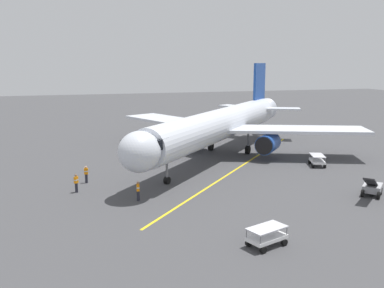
# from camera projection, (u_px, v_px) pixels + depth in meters

# --- Properties ---
(ground_plane) EXTENTS (220.00, 220.00, 0.00)m
(ground_plane) POSITION_uv_depth(u_px,v_px,m) (221.00, 155.00, 54.13)
(ground_plane) COLOR #424244
(apron_lead_in_line) EXTENTS (27.27, 29.59, 0.01)m
(apron_lead_in_line) POSITION_uv_depth(u_px,v_px,m) (239.00, 168.00, 47.47)
(apron_lead_in_line) COLOR yellow
(apron_lead_in_line) RESTS_ON ground
(airplane) EXTENTS (32.70, 33.41, 11.50)m
(airplane) POSITION_uv_depth(u_px,v_px,m) (221.00, 125.00, 52.61)
(airplane) COLOR silver
(airplane) RESTS_ON ground
(ground_crew_marshaller) EXTENTS (0.44, 0.47, 1.71)m
(ground_crew_marshaller) POSITION_uv_depth(u_px,v_px,m) (76.00, 183.00, 38.38)
(ground_crew_marshaller) COLOR #23232D
(ground_crew_marshaller) RESTS_ON ground
(ground_crew_wing_walker) EXTENTS (0.43, 0.29, 1.71)m
(ground_crew_wing_walker) POSITION_uv_depth(u_px,v_px,m) (86.00, 174.00, 41.40)
(ground_crew_wing_walker) COLOR #23232D
(ground_crew_wing_walker) RESTS_ON ground
(ground_crew_loader) EXTENTS (0.30, 0.43, 1.71)m
(ground_crew_loader) POSITION_uv_depth(u_px,v_px,m) (138.00, 191.00, 36.05)
(ground_crew_loader) COLOR #23232D
(ground_crew_loader) RESTS_ON ground
(baggage_cart_near_nose) EXTENTS (2.28, 2.93, 1.27)m
(baggage_cart_near_nose) POSITION_uv_depth(u_px,v_px,m) (317.00, 160.00, 48.26)
(baggage_cart_near_nose) COLOR white
(baggage_cart_near_nose) RESTS_ON ground
(belt_loader_portside) EXTENTS (4.13, 4.04, 2.32)m
(belt_loader_portside) POSITION_uv_depth(u_px,v_px,m) (372.00, 188.00, 37.56)
(belt_loader_portside) COLOR #9E9EA3
(belt_loader_portside) RESTS_ON ground
(baggage_cart_starboard_side) EXTENTS (2.94, 2.59, 1.27)m
(baggage_cart_starboard_side) POSITION_uv_depth(u_px,v_px,m) (176.00, 132.00, 67.58)
(baggage_cart_starboard_side) COLOR black
(baggage_cart_starboard_side) RESTS_ON ground
(baggage_cart_rear_apron) EXTENTS (2.92, 2.25, 1.27)m
(baggage_cart_rear_apron) POSITION_uv_depth(u_px,v_px,m) (267.00, 236.00, 27.22)
(baggage_cart_rear_apron) COLOR white
(baggage_cart_rear_apron) RESTS_ON ground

